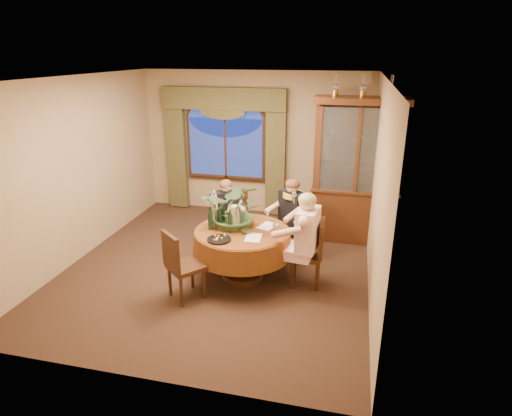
% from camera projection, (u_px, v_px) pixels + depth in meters
% --- Properties ---
extents(floor, '(5.00, 5.00, 0.00)m').
position_uv_depth(floor, '(219.00, 266.00, 6.64)').
color(floor, black).
rests_on(floor, ground).
extents(wall_back, '(4.50, 0.00, 4.50)m').
position_uv_depth(wall_back, '(256.00, 144.00, 8.44)').
color(wall_back, '#9A7D55').
rests_on(wall_back, ground).
extents(wall_right, '(0.00, 5.00, 5.00)m').
position_uv_depth(wall_right, '(377.00, 190.00, 5.67)').
color(wall_right, '#9A7D55').
rests_on(wall_right, ground).
extents(ceiling, '(5.00, 5.00, 0.00)m').
position_uv_depth(ceiling, '(213.00, 78.00, 5.67)').
color(ceiling, white).
rests_on(ceiling, wall_back).
extents(window, '(1.62, 0.10, 1.32)m').
position_uv_depth(window, '(226.00, 148.00, 8.54)').
color(window, navy).
rests_on(window, wall_back).
extents(arched_transom, '(1.60, 0.06, 0.44)m').
position_uv_depth(arched_transom, '(225.00, 109.00, 8.27)').
color(arched_transom, navy).
rests_on(arched_transom, wall_back).
extents(drapery_left, '(0.38, 0.14, 2.32)m').
position_uv_depth(drapery_left, '(177.00, 152.00, 8.75)').
color(drapery_left, '#433F1E').
rests_on(drapery_left, floor).
extents(drapery_right, '(0.38, 0.14, 2.32)m').
position_uv_depth(drapery_right, '(276.00, 158.00, 8.31)').
color(drapery_right, '#433F1E').
rests_on(drapery_right, floor).
extents(swag_valance, '(2.45, 0.16, 0.42)m').
position_uv_depth(swag_valance, '(223.00, 99.00, 8.12)').
color(swag_valance, '#433F1E').
rests_on(swag_valance, wall_back).
extents(dining_table, '(1.75, 1.75, 0.75)m').
position_uv_depth(dining_table, '(243.00, 254.00, 6.18)').
color(dining_table, maroon).
rests_on(dining_table, floor).
extents(china_cabinet, '(1.51, 0.59, 2.45)m').
position_uv_depth(china_cabinet, '(356.00, 172.00, 7.17)').
color(china_cabinet, '#37190B').
rests_on(china_cabinet, floor).
extents(oil_lamp_left, '(0.11, 0.11, 0.34)m').
position_uv_depth(oil_lamp_left, '(335.00, 85.00, 6.78)').
color(oil_lamp_left, '#A5722D').
rests_on(oil_lamp_left, china_cabinet).
extents(oil_lamp_center, '(0.11, 0.11, 0.34)m').
position_uv_depth(oil_lamp_center, '(363.00, 86.00, 6.69)').
color(oil_lamp_center, '#A5722D').
rests_on(oil_lamp_center, china_cabinet).
extents(oil_lamp_right, '(0.11, 0.11, 0.34)m').
position_uv_depth(oil_lamp_right, '(391.00, 86.00, 6.60)').
color(oil_lamp_right, '#A5722D').
rests_on(oil_lamp_right, china_cabinet).
extents(chair_right, '(0.43, 0.43, 0.96)m').
position_uv_depth(chair_right, '(306.00, 253.00, 5.97)').
color(chair_right, black).
rests_on(chair_right, floor).
extents(chair_back_right, '(0.57, 0.57, 0.96)m').
position_uv_depth(chair_back_right, '(283.00, 228.00, 6.80)').
color(chair_back_right, black).
rests_on(chair_back_right, floor).
extents(chair_back, '(0.54, 0.54, 0.96)m').
position_uv_depth(chair_back, '(237.00, 221.00, 7.09)').
color(chair_back, black).
rests_on(chair_back, floor).
extents(chair_front_left, '(0.59, 0.59, 0.96)m').
position_uv_depth(chair_front_left, '(186.00, 265.00, 5.64)').
color(chair_front_left, black).
rests_on(chair_front_left, floor).
extents(person_pink, '(0.52, 0.56, 1.41)m').
position_uv_depth(person_pink, '(307.00, 243.00, 5.76)').
color(person_pink, beige).
rests_on(person_pink, floor).
extents(person_back, '(0.59, 0.58, 1.24)m').
position_uv_depth(person_back, '(226.00, 216.00, 6.94)').
color(person_back, black).
rests_on(person_back, floor).
extents(person_scarf, '(0.64, 0.63, 1.32)m').
position_uv_depth(person_scarf, '(292.00, 219.00, 6.70)').
color(person_scarf, black).
rests_on(person_scarf, floor).
extents(stoneware_vase, '(0.17, 0.17, 0.31)m').
position_uv_depth(stoneware_vase, '(235.00, 216.00, 6.15)').
color(stoneware_vase, tan).
rests_on(stoneware_vase, dining_table).
extents(centerpiece_plant, '(0.91, 1.02, 0.79)m').
position_uv_depth(centerpiece_plant, '(235.00, 186.00, 6.02)').
color(centerpiece_plant, '#35512F').
rests_on(centerpiece_plant, dining_table).
extents(olive_bowl, '(0.14, 0.14, 0.04)m').
position_uv_depth(olive_bowl, '(246.00, 231.00, 5.95)').
color(olive_bowl, '#48572D').
rests_on(olive_bowl, dining_table).
extents(cheese_platter, '(0.32, 0.32, 0.02)m').
position_uv_depth(cheese_platter, '(219.00, 239.00, 5.72)').
color(cheese_platter, black).
rests_on(cheese_platter, dining_table).
extents(wine_bottle_0, '(0.07, 0.07, 0.33)m').
position_uv_depth(wine_bottle_0, '(223.00, 213.00, 6.23)').
color(wine_bottle_0, black).
rests_on(wine_bottle_0, dining_table).
extents(wine_bottle_1, '(0.07, 0.07, 0.33)m').
position_uv_depth(wine_bottle_1, '(210.00, 219.00, 6.02)').
color(wine_bottle_1, black).
rests_on(wine_bottle_1, dining_table).
extents(wine_bottle_2, '(0.07, 0.07, 0.33)m').
position_uv_depth(wine_bottle_2, '(215.00, 213.00, 6.22)').
color(wine_bottle_2, tan).
rests_on(wine_bottle_2, dining_table).
extents(wine_bottle_3, '(0.07, 0.07, 0.33)m').
position_uv_depth(wine_bottle_3, '(229.00, 216.00, 6.13)').
color(wine_bottle_3, tan).
rests_on(wine_bottle_3, dining_table).
extents(wine_bottle_4, '(0.07, 0.07, 0.33)m').
position_uv_depth(wine_bottle_4, '(219.00, 217.00, 6.09)').
color(wine_bottle_4, black).
rests_on(wine_bottle_4, dining_table).
extents(wine_bottle_5, '(0.07, 0.07, 0.33)m').
position_uv_depth(wine_bottle_5, '(230.00, 221.00, 5.94)').
color(wine_bottle_5, black).
rests_on(wine_bottle_5, dining_table).
extents(tasting_paper_0, '(0.24, 0.32, 0.00)m').
position_uv_depth(tasting_paper_0, '(253.00, 237.00, 5.80)').
color(tasting_paper_0, white).
rests_on(tasting_paper_0, dining_table).
extents(tasting_paper_1, '(0.30, 0.35, 0.00)m').
position_uv_depth(tasting_paper_1, '(267.00, 226.00, 6.18)').
color(tasting_paper_1, white).
rests_on(tasting_paper_1, dining_table).
extents(wine_glass_person_pink, '(0.07, 0.07, 0.18)m').
position_uv_depth(wine_glass_person_pink, '(275.00, 229.00, 5.87)').
color(wine_glass_person_pink, silver).
rests_on(wine_glass_person_pink, dining_table).
extents(wine_glass_person_back, '(0.07, 0.07, 0.18)m').
position_uv_depth(wine_glass_person_back, '(233.00, 213.00, 6.45)').
color(wine_glass_person_back, silver).
rests_on(wine_glass_person_back, dining_table).
extents(wine_glass_person_scarf, '(0.07, 0.07, 0.18)m').
position_uv_depth(wine_glass_person_scarf, '(268.00, 216.00, 6.31)').
color(wine_glass_person_scarf, silver).
rests_on(wine_glass_person_scarf, dining_table).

